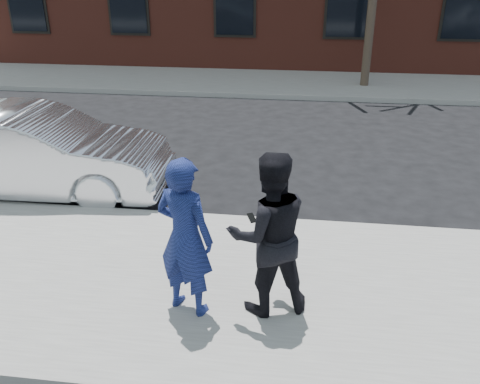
# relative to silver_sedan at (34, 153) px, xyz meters

# --- Properties ---
(ground) EXTENTS (100.00, 100.00, 0.00)m
(ground) POSITION_rel_silver_sedan_xyz_m (1.87, -2.30, -0.75)
(ground) COLOR black
(ground) RESTS_ON ground
(near_sidewalk) EXTENTS (50.00, 3.50, 0.15)m
(near_sidewalk) POSITION_rel_silver_sedan_xyz_m (1.87, -2.55, -0.68)
(near_sidewalk) COLOR gray
(near_sidewalk) RESTS_ON ground
(near_curb) EXTENTS (50.00, 0.10, 0.15)m
(near_curb) POSITION_rel_silver_sedan_xyz_m (1.87, -0.75, -0.68)
(near_curb) COLOR #999691
(near_curb) RESTS_ON ground
(far_sidewalk) EXTENTS (50.00, 3.50, 0.15)m
(far_sidewalk) POSITION_rel_silver_sedan_xyz_m (1.87, 8.95, -0.68)
(far_sidewalk) COLOR gray
(far_sidewalk) RESTS_ON ground
(far_curb) EXTENTS (50.00, 0.10, 0.15)m
(far_curb) POSITION_rel_silver_sedan_xyz_m (1.87, 7.15, -0.68)
(far_curb) COLOR #999691
(far_curb) RESTS_ON ground
(silver_sedan) EXTENTS (4.65, 1.82, 1.51)m
(silver_sedan) POSITION_rel_silver_sedan_xyz_m (0.00, 0.00, 0.00)
(silver_sedan) COLOR silver
(silver_sedan) RESTS_ON ground
(man_hoodie) EXTENTS (0.78, 0.64, 1.83)m
(man_hoodie) POSITION_rel_silver_sedan_xyz_m (3.37, -3.04, 0.31)
(man_hoodie) COLOR navy
(man_hoodie) RESTS_ON near_sidewalk
(man_peacoat) EXTENTS (1.10, 0.97, 1.88)m
(man_peacoat) POSITION_rel_silver_sedan_xyz_m (4.26, -2.90, 0.34)
(man_peacoat) COLOR black
(man_peacoat) RESTS_ON near_sidewalk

